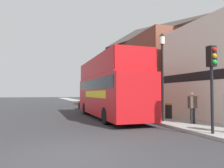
{
  "coord_description": "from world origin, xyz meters",
  "views": [
    {
      "loc": [
        -0.79,
        -6.32,
        1.77
      ],
      "look_at": [
        4.3,
        8.84,
        2.44
      ],
      "focal_mm": 35.0,
      "sensor_mm": 36.0,
      "label": 1
    }
  ],
  "objects_px": {
    "litter_bin": "(169,111)",
    "pedestrian_second": "(193,104)",
    "lamp_post_nearest": "(162,61)",
    "traffic_signal": "(212,69)",
    "parked_car_ahead_of_bus": "(90,104)",
    "lamp_post_second": "(117,74)",
    "tour_bus": "(108,92)"
  },
  "relations": [
    {
      "from": "parked_car_ahead_of_bus",
      "to": "lamp_post_second",
      "type": "height_order",
      "value": "lamp_post_second"
    },
    {
      "from": "tour_bus",
      "to": "lamp_post_second",
      "type": "height_order",
      "value": "lamp_post_second"
    },
    {
      "from": "lamp_post_second",
      "to": "pedestrian_second",
      "type": "bearing_deg",
      "value": -82.97
    },
    {
      "from": "parked_car_ahead_of_bus",
      "to": "lamp_post_second",
      "type": "bearing_deg",
      "value": -71.77
    },
    {
      "from": "tour_bus",
      "to": "pedestrian_second",
      "type": "height_order",
      "value": "tour_bus"
    },
    {
      "from": "lamp_post_nearest",
      "to": "lamp_post_second",
      "type": "height_order",
      "value": "lamp_post_nearest"
    },
    {
      "from": "parked_car_ahead_of_bus",
      "to": "litter_bin",
      "type": "distance_m",
      "value": 10.74
    },
    {
      "from": "parked_car_ahead_of_bus",
      "to": "lamp_post_nearest",
      "type": "distance_m",
      "value": 11.95
    },
    {
      "from": "parked_car_ahead_of_bus",
      "to": "litter_bin",
      "type": "bearing_deg",
      "value": -77.84
    },
    {
      "from": "tour_bus",
      "to": "parked_car_ahead_of_bus",
      "type": "relative_size",
      "value": 2.31
    },
    {
      "from": "lamp_post_nearest",
      "to": "litter_bin",
      "type": "height_order",
      "value": "lamp_post_nearest"
    },
    {
      "from": "lamp_post_second",
      "to": "litter_bin",
      "type": "bearing_deg",
      "value": -78.94
    },
    {
      "from": "traffic_signal",
      "to": "lamp_post_nearest",
      "type": "bearing_deg",
      "value": 86.88
    },
    {
      "from": "traffic_signal",
      "to": "lamp_post_nearest",
      "type": "xyz_separation_m",
      "value": [
        0.22,
        4.11,
        0.94
      ]
    },
    {
      "from": "parked_car_ahead_of_bus",
      "to": "litter_bin",
      "type": "relative_size",
      "value": 4.66
    },
    {
      "from": "tour_bus",
      "to": "pedestrian_second",
      "type": "xyz_separation_m",
      "value": [
        3.09,
        -5.16,
        -0.7
      ]
    },
    {
      "from": "litter_bin",
      "to": "traffic_signal",
      "type": "bearing_deg",
      "value": -104.18
    },
    {
      "from": "pedestrian_second",
      "to": "litter_bin",
      "type": "bearing_deg",
      "value": 86.61
    },
    {
      "from": "parked_car_ahead_of_bus",
      "to": "pedestrian_second",
      "type": "xyz_separation_m",
      "value": [
        2.64,
        -12.89,
        0.49
      ]
    },
    {
      "from": "pedestrian_second",
      "to": "traffic_signal",
      "type": "distance_m",
      "value": 3.31
    },
    {
      "from": "parked_car_ahead_of_bus",
      "to": "pedestrian_second",
      "type": "height_order",
      "value": "pedestrian_second"
    },
    {
      "from": "pedestrian_second",
      "to": "lamp_post_nearest",
      "type": "relative_size",
      "value": 0.33
    },
    {
      "from": "parked_car_ahead_of_bus",
      "to": "lamp_post_second",
      "type": "xyz_separation_m",
      "value": [
        1.55,
        -4.0,
        2.84
      ]
    },
    {
      "from": "tour_bus",
      "to": "pedestrian_second",
      "type": "distance_m",
      "value": 6.06
    },
    {
      "from": "traffic_signal",
      "to": "parked_car_ahead_of_bus",
      "type": "bearing_deg",
      "value": 95.45
    },
    {
      "from": "lamp_post_second",
      "to": "parked_car_ahead_of_bus",
      "type": "bearing_deg",
      "value": 111.13
    },
    {
      "from": "lamp_post_nearest",
      "to": "traffic_signal",
      "type": "bearing_deg",
      "value": -93.12
    },
    {
      "from": "pedestrian_second",
      "to": "traffic_signal",
      "type": "relative_size",
      "value": 0.48
    },
    {
      "from": "litter_bin",
      "to": "pedestrian_second",
      "type": "bearing_deg",
      "value": -93.39
    },
    {
      "from": "parked_car_ahead_of_bus",
      "to": "litter_bin",
      "type": "height_order",
      "value": "parked_car_ahead_of_bus"
    },
    {
      "from": "tour_bus",
      "to": "lamp_post_nearest",
      "type": "relative_size",
      "value": 1.95
    },
    {
      "from": "tour_bus",
      "to": "lamp_post_nearest",
      "type": "height_order",
      "value": "lamp_post_nearest"
    }
  ]
}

